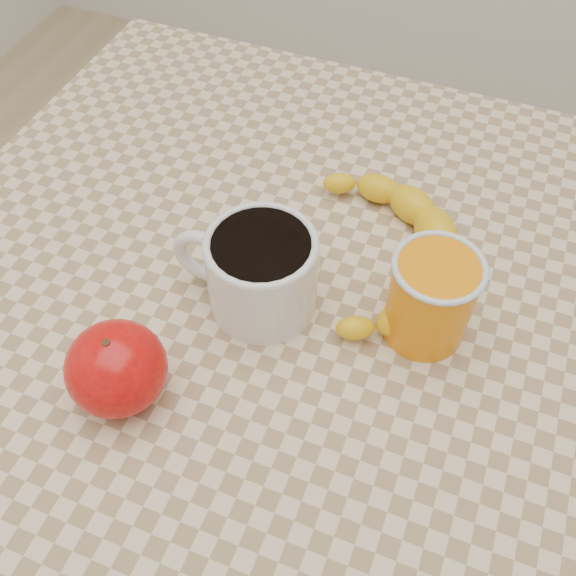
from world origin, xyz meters
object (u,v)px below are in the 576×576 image
(table, at_px, (288,348))
(banana, at_px, (387,250))
(orange_juice_glass, at_px, (431,298))
(coffee_mug, at_px, (259,270))
(apple, at_px, (117,368))

(table, relative_size, banana, 2.77)
(orange_juice_glass, bearing_deg, coffee_mug, -170.85)
(table, distance_m, banana, 0.15)
(coffee_mug, relative_size, apple, 1.57)
(orange_juice_glass, distance_m, banana, 0.09)
(table, relative_size, coffee_mug, 5.58)
(orange_juice_glass, bearing_deg, banana, 130.49)
(orange_juice_glass, distance_m, apple, 0.28)
(orange_juice_glass, height_order, banana, orange_juice_glass)
(orange_juice_glass, xyz_separation_m, banana, (-0.06, 0.06, -0.03))
(coffee_mug, bearing_deg, table, 21.30)
(apple, xyz_separation_m, banana, (0.17, 0.22, -0.02))
(apple, height_order, banana, apple)
(table, relative_size, apple, 8.78)
(orange_juice_glass, relative_size, banana, 0.33)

